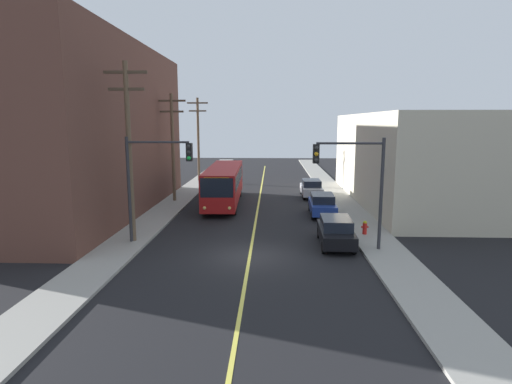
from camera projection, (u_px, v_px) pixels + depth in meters
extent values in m
plane|color=black|center=(250.00, 256.00, 21.67)|extent=(120.00, 120.00, 0.00)
cube|color=gray|center=(163.00, 212.00, 31.79)|extent=(2.50, 90.00, 0.15)
cube|color=gray|center=(352.00, 214.00, 31.22)|extent=(2.50, 90.00, 0.15)
cube|color=#D8CC4C|center=(259.00, 202.00, 36.44)|extent=(0.16, 60.00, 0.01)
cube|color=brown|center=(79.00, 130.00, 31.23)|extent=(10.00, 23.58, 12.71)
cube|color=black|center=(147.00, 192.00, 31.83)|extent=(0.06, 16.51, 1.30)
cube|color=black|center=(145.00, 151.00, 31.30)|extent=(0.06, 16.51, 1.30)
cube|color=black|center=(143.00, 108.00, 30.76)|extent=(0.06, 16.51, 1.30)
cube|color=beige|center=(427.00, 159.00, 35.63)|extent=(12.00, 22.65, 7.65)
cube|color=black|center=(356.00, 184.00, 36.23)|extent=(0.06, 15.86, 1.30)
cube|color=black|center=(358.00, 147.00, 35.70)|extent=(0.06, 15.86, 1.30)
cube|color=maroon|center=(224.00, 183.00, 35.18)|extent=(2.88, 12.06, 2.75)
cube|color=black|center=(217.00, 188.00, 29.20)|extent=(2.35, 0.14, 1.40)
cube|color=black|center=(229.00, 168.00, 40.97)|extent=(2.30, 0.14, 1.10)
cube|color=black|center=(209.00, 177.00, 35.11)|extent=(0.34, 10.20, 1.10)
cube|color=black|center=(239.00, 177.00, 35.08)|extent=(0.34, 10.20, 1.10)
cube|color=orange|center=(217.00, 179.00, 29.10)|extent=(1.79, 0.11, 0.30)
sphere|color=#F9D872|center=(204.00, 208.00, 29.41)|extent=(0.24, 0.24, 0.24)
sphere|color=#F9D872|center=(229.00, 208.00, 29.39)|extent=(0.24, 0.24, 0.24)
cylinder|color=black|center=(205.00, 208.00, 31.27)|extent=(0.33, 1.01, 1.00)
cylinder|color=black|center=(234.00, 208.00, 31.25)|extent=(0.33, 1.01, 1.00)
cylinder|color=black|center=(216.00, 191.00, 38.86)|extent=(0.33, 1.01, 1.00)
cylinder|color=black|center=(240.00, 191.00, 38.84)|extent=(0.33, 1.01, 1.00)
cube|color=black|center=(336.00, 234.00, 23.42)|extent=(1.93, 4.45, 0.70)
cube|color=black|center=(336.00, 223.00, 23.31)|extent=(1.69, 2.51, 0.60)
cylinder|color=black|center=(324.00, 248.00, 22.06)|extent=(0.24, 0.65, 0.64)
cylinder|color=black|center=(354.00, 248.00, 21.95)|extent=(0.24, 0.65, 0.64)
cylinder|color=black|center=(319.00, 233.00, 25.01)|extent=(0.24, 0.65, 0.64)
cylinder|color=black|center=(346.00, 233.00, 24.90)|extent=(0.24, 0.65, 0.64)
cube|color=navy|center=(322.00, 206.00, 31.07)|extent=(1.90, 4.44, 0.70)
cube|color=black|center=(322.00, 198.00, 30.97)|extent=(1.67, 2.50, 0.60)
cylinder|color=black|center=(313.00, 215.00, 29.71)|extent=(0.23, 0.64, 0.64)
cylinder|color=black|center=(335.00, 216.00, 29.61)|extent=(0.23, 0.64, 0.64)
cylinder|color=black|center=(310.00, 207.00, 32.66)|extent=(0.23, 0.64, 0.64)
cylinder|color=black|center=(330.00, 207.00, 32.56)|extent=(0.23, 0.64, 0.64)
cube|color=#B7B7BC|center=(311.00, 190.00, 38.71)|extent=(1.84, 4.42, 0.70)
cube|color=black|center=(311.00, 183.00, 38.60)|extent=(1.64, 2.48, 0.60)
cylinder|color=black|center=(304.00, 196.00, 37.32)|extent=(0.23, 0.64, 0.64)
cylinder|color=black|center=(322.00, 196.00, 37.27)|extent=(0.23, 0.64, 0.64)
cylinder|color=black|center=(301.00, 191.00, 40.27)|extent=(0.23, 0.64, 0.64)
cylinder|color=black|center=(318.00, 191.00, 40.23)|extent=(0.23, 0.64, 0.64)
cylinder|color=brown|center=(130.00, 154.00, 23.16)|extent=(0.28, 0.28, 10.07)
cube|color=#4C3D2D|center=(125.00, 72.00, 22.42)|extent=(2.40, 0.16, 0.16)
cube|color=#4C3D2D|center=(126.00, 89.00, 22.57)|extent=(2.00, 0.16, 0.16)
cylinder|color=brown|center=(173.00, 148.00, 35.51)|extent=(0.28, 0.28, 9.18)
cube|color=#4C3D2D|center=(171.00, 101.00, 34.84)|extent=(2.40, 0.16, 0.16)
cube|color=#4C3D2D|center=(172.00, 112.00, 34.99)|extent=(2.00, 0.16, 0.16)
cylinder|color=brown|center=(198.00, 140.00, 48.01)|extent=(0.28, 0.28, 9.56)
cube|color=#4C3D2D|center=(197.00, 103.00, 47.31)|extent=(2.40, 0.16, 0.16)
cube|color=#4C3D2D|center=(198.00, 111.00, 47.46)|extent=(2.00, 0.16, 0.16)
cylinder|color=#2D2D33|center=(129.00, 190.00, 23.35)|extent=(0.18, 0.18, 6.00)
cylinder|color=#2D2D33|center=(158.00, 142.00, 22.83)|extent=(3.50, 0.12, 0.12)
cube|color=black|center=(189.00, 152.00, 22.85)|extent=(0.32, 0.36, 1.00)
sphere|color=#2D2D2D|center=(188.00, 147.00, 22.61)|extent=(0.22, 0.22, 0.22)
sphere|color=#2D2D2D|center=(189.00, 152.00, 22.67)|extent=(0.22, 0.22, 0.22)
sphere|color=green|center=(189.00, 158.00, 22.72)|extent=(0.22, 0.22, 0.22)
cylinder|color=#2D2D33|center=(381.00, 194.00, 21.91)|extent=(0.18, 0.18, 6.00)
cylinder|color=#2D2D33|center=(350.00, 143.00, 21.52)|extent=(3.50, 0.12, 0.12)
cube|color=black|center=(316.00, 154.00, 21.68)|extent=(0.32, 0.36, 1.00)
sphere|color=#2D2D2D|center=(317.00, 148.00, 21.44)|extent=(0.22, 0.22, 0.22)
sphere|color=#F2A519|center=(316.00, 154.00, 21.50)|extent=(0.22, 0.22, 0.22)
sphere|color=#2D2D2D|center=(316.00, 160.00, 21.55)|extent=(0.22, 0.22, 0.22)
cylinder|color=red|center=(365.00, 229.00, 25.30)|extent=(0.26, 0.26, 0.70)
sphere|color=gold|center=(365.00, 223.00, 25.23)|extent=(0.24, 0.24, 0.24)
cylinder|color=red|center=(362.00, 227.00, 25.29)|extent=(0.12, 0.10, 0.10)
cylinder|color=red|center=(367.00, 227.00, 25.27)|extent=(0.12, 0.10, 0.10)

